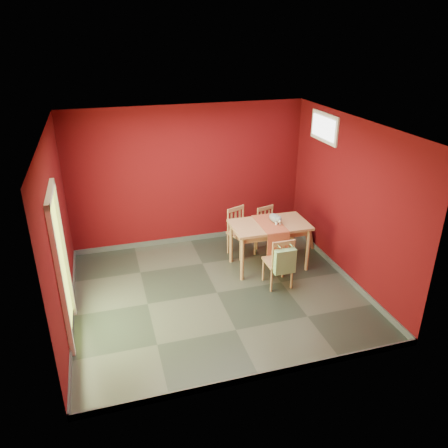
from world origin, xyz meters
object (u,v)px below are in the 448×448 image
object	(u,v)px
chair_far_left	(240,231)
dining_table	(270,229)
picture_frame	(309,236)
chair_far_right	(269,229)
cat	(275,217)
chair_near	(279,261)
tote_bag	(285,261)

from	to	relation	value
chair_far_left	dining_table	bearing A→B (deg)	-61.21
dining_table	picture_frame	world-z (taller)	dining_table
chair_far_left	chair_far_right	xyz separation A→B (m)	(0.57, -0.02, -0.02)
chair_far_left	cat	distance (m)	0.85
dining_table	chair_far_right	bearing A→B (deg)	68.47
chair_far_left	picture_frame	size ratio (longest dim) A/B	2.29
chair_far_right	cat	world-z (taller)	cat
picture_frame	chair_far_right	bearing A→B (deg)	176.98
chair_far_left	picture_frame	xyz separation A→B (m)	(1.40, -0.06, -0.27)
chair_far_right	picture_frame	xyz separation A→B (m)	(0.84, -0.04, -0.25)
chair_near	picture_frame	bearing A→B (deg)	46.21
dining_table	tote_bag	world-z (taller)	tote_bag
chair_far_right	chair_near	bearing A→B (deg)	-104.27
chair_near	chair_far_right	bearing A→B (deg)	75.73
cat	picture_frame	bearing A→B (deg)	30.42
tote_bag	picture_frame	distance (m)	1.87
dining_table	cat	xyz separation A→B (m)	(0.12, 0.06, 0.20)
chair_near	tote_bag	size ratio (longest dim) A/B	1.87
chair_far_right	chair_near	distance (m)	1.29
dining_table	chair_far_left	xyz separation A→B (m)	(-0.33, 0.61, -0.27)
chair_near	chair_far_left	bearing A→B (deg)	101.09
dining_table	picture_frame	size ratio (longest dim) A/B	3.40
chair_far_left	picture_frame	distance (m)	1.43
cat	dining_table	bearing A→B (deg)	-151.19
dining_table	cat	world-z (taller)	cat
tote_bag	cat	xyz separation A→B (m)	(0.20, 0.93, 0.36)
dining_table	chair_far_right	size ratio (longest dim) A/B	1.56
tote_bag	picture_frame	bearing A→B (deg)	50.93
chair_near	cat	size ratio (longest dim) A/B	2.41
dining_table	chair_near	bearing A→B (deg)	-97.37
chair_far_right	picture_frame	size ratio (longest dim) A/B	2.18
chair_far_right	cat	bearing A→B (deg)	-102.14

